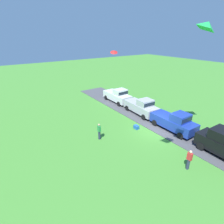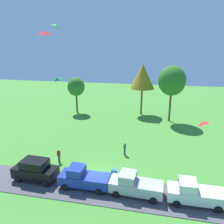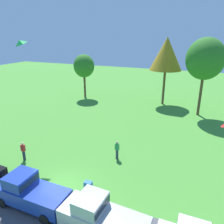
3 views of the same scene
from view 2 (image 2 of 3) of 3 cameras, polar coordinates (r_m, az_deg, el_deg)
The scene contains 16 objects.
ground_plane at distance 24.68m, azimuth -3.73°, elevation -16.54°, with size 120.00×120.00×0.00m, color #478E33.
pavement_strip at distance 22.97m, azimuth -5.23°, elevation -19.38°, with size 36.00×4.40×0.06m, color #4C4C51.
car_suv_near_entrance at distance 24.82m, azimuth -19.44°, elevation -13.86°, with size 4.68×2.20×2.28m.
car_pickup_far_end at distance 22.76m, azimuth -7.70°, elevation -16.54°, with size 5.01×2.08×2.14m.
car_pickup_by_flagpole at distance 21.73m, azimuth 5.77°, elevation -18.27°, with size 5.10×2.27×2.14m.
car_pickup_mid_row at distance 21.93m, azimuth 20.61°, elevation -19.06°, with size 5.00×2.05×2.14m.
person_on_lawn at distance 28.54m, azimuth 3.35°, elevation -9.56°, with size 0.36×0.24×1.71m.
person_beside_suv at distance 27.64m, azimuth -13.70°, elevation -10.99°, with size 0.36×0.24×1.71m.
tree_right_of_center at distance 45.77m, azimuth -9.37°, elevation 6.49°, with size 3.52×3.52×7.42m.
tree_far_right at distance 43.92m, azimuth 7.97°, elevation 9.21°, with size 4.86×4.86×10.25m.
tree_lone_near at distance 40.72m, azimuth 15.40°, elevation 7.86°, with size 4.87×4.87×10.28m.
cooler_box at distance 25.14m, azimuth 0.54°, elevation -15.27°, with size 0.56×0.40×0.40m, color blue.
kite_diamond_low_drifter at distance 26.26m, azimuth -14.18°, elevation 8.48°, with size 0.73×0.77×0.34m, color green.
kite_diamond_high_right at distance 21.92m, azimuth -17.18°, elevation 19.11°, with size 1.08×1.00×0.37m, color red.
kite_delta_near_flag at distance 19.65m, azimuth 22.73°, elevation -2.61°, with size 0.98×0.98×0.27m, color red.
kite_diamond_topmost at distance 31.17m, azimuth -14.43°, elevation 20.99°, with size 0.74×1.05×0.32m, color green.
Camera 2 is at (5.64, -19.79, 13.63)m, focal length 35.00 mm.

